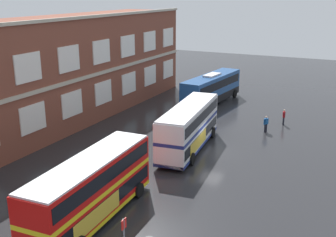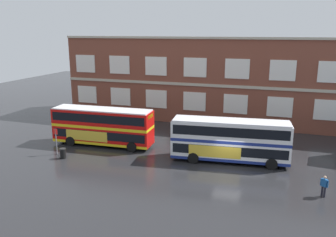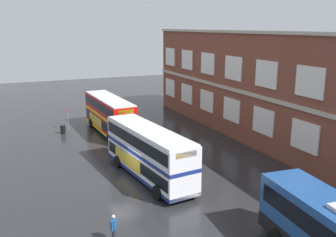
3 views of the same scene
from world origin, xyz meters
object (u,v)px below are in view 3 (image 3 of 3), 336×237
Objects in this scene: double_decker_near at (109,114)px; second_passenger at (114,227)px; double_decker_middle at (149,152)px; bus_stand_flag at (68,117)px; station_litter_bin at (63,129)px.

double_decker_near reaches higher than second_passenger.
double_decker_middle is at bearing 147.09° from second_passenger.
second_passenger is (21.81, -5.67, -1.22)m from double_decker_near.
bus_stand_flag is at bearing 176.64° from second_passenger.
second_passenger is at bearing -14.58° from double_decker_near.
station_litter_bin is (-15.62, -4.45, -1.63)m from double_decker_middle.
second_passenger is 0.63× the size of bus_stand_flag.
bus_stand_flag is (-24.79, 1.46, 0.70)m from second_passenger.
station_litter_bin is at bearing 178.34° from second_passenger.
double_decker_near reaches higher than station_litter_bin.
double_decker_middle is 17.27m from bus_stand_flag.
double_decker_near is 22.57m from second_passenger.
double_decker_middle is at bearing 12.27° from bus_stand_flag.
bus_stand_flag is (-16.87, -3.67, -0.51)m from double_decker_middle.
station_litter_bin is (-23.54, 0.68, -0.41)m from second_passenger.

